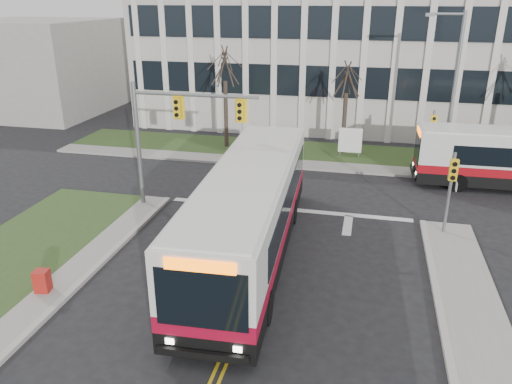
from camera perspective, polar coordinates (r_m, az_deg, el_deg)
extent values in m
plane|color=black|center=(17.80, -0.77, -12.31)|extent=(120.00, 120.00, 0.00)
cube|color=#9E9B93|center=(31.19, 14.95, 2.35)|extent=(44.00, 1.60, 0.14)
cube|color=#304A1F|center=(33.86, 14.86, 3.84)|extent=(44.00, 5.00, 0.12)
cube|color=beige|center=(44.56, 15.34, 15.72)|extent=(40.00, 16.00, 12.00)
cube|color=#9E9B93|center=(50.37, -23.74, 12.99)|extent=(12.00, 12.00, 8.00)
cylinder|color=slate|center=(25.07, -13.29, 5.16)|extent=(0.22, 0.22, 6.20)
cylinder|color=slate|center=(23.33, -7.06, 10.94)|extent=(6.00, 0.16, 0.16)
cube|color=yellow|center=(23.59, -8.97, 9.47)|extent=(0.34, 0.24, 0.92)
cube|color=yellow|center=(22.66, -1.81, 9.23)|extent=(0.34, 0.24, 0.92)
cylinder|color=slate|center=(23.10, 21.18, -0.30)|extent=(0.14, 0.14, 3.80)
cube|color=yellow|center=(22.53, 21.65, 2.35)|extent=(0.34, 0.24, 0.92)
cylinder|color=slate|center=(31.13, 19.31, 5.36)|extent=(0.14, 0.14, 3.80)
cube|color=yellow|center=(30.65, 19.62, 7.41)|extent=(0.34, 0.24, 0.92)
cylinder|color=slate|center=(31.37, 21.63, 10.27)|extent=(0.20, 0.20, 9.20)
cylinder|color=slate|center=(30.81, 21.06, 18.47)|extent=(1.80, 0.14, 0.14)
cube|color=slate|center=(30.72, 19.31, 18.58)|extent=(0.50, 0.25, 0.18)
cylinder|color=slate|center=(33.26, 9.60, 4.75)|extent=(0.08, 0.08, 1.00)
cylinder|color=slate|center=(33.23, 11.67, 4.58)|extent=(0.08, 0.08, 1.00)
cube|color=white|center=(33.05, 10.72, 5.83)|extent=(1.50, 0.12, 1.60)
cylinder|color=#42352B|center=(34.58, -3.45, 8.75)|extent=(0.28, 0.28, 4.62)
cylinder|color=#42352B|center=(33.53, 10.02, 7.60)|extent=(0.28, 0.28, 4.09)
cube|color=#A51C15|center=(19.42, -23.22, -9.49)|extent=(0.57, 0.53, 0.95)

